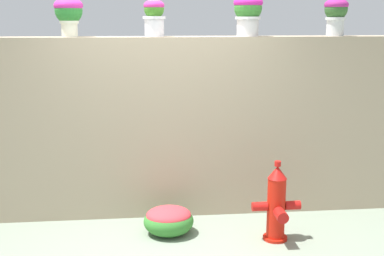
# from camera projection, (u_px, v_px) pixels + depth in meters

# --- Properties ---
(ground_plane) EXTENTS (24.00, 24.00, 0.00)m
(ground_plane) POSITION_uv_depth(u_px,v_px,m) (167.00, 252.00, 4.90)
(ground_plane) COLOR gray
(stone_wall) EXTENTS (6.55, 0.38, 2.03)m
(stone_wall) POSITION_uv_depth(u_px,v_px,m) (161.00, 127.00, 5.74)
(stone_wall) COLOR tan
(stone_wall) RESTS_ON ground
(potted_plant_2) EXTENTS (0.31, 0.31, 0.42)m
(potted_plant_2) POSITION_uv_depth(u_px,v_px,m) (69.00, 11.00, 5.36)
(potted_plant_2) COLOR beige
(potted_plant_2) RESTS_ON stone_wall
(potted_plant_3) EXTENTS (0.25, 0.25, 0.40)m
(potted_plant_3) POSITION_uv_depth(u_px,v_px,m) (154.00, 15.00, 5.46)
(potted_plant_3) COLOR silver
(potted_plant_3) RESTS_ON stone_wall
(potted_plant_4) EXTENTS (0.32, 0.32, 0.46)m
(potted_plant_4) POSITION_uv_depth(u_px,v_px,m) (248.00, 10.00, 5.53)
(potted_plant_4) COLOR silver
(potted_plant_4) RESTS_ON stone_wall
(potted_plant_5) EXTENTS (0.27, 0.27, 0.43)m
(potted_plant_5) POSITION_uv_depth(u_px,v_px,m) (336.00, 12.00, 5.63)
(potted_plant_5) COLOR silver
(potted_plant_5) RESTS_ON stone_wall
(fire_hydrant) EXTENTS (0.50, 0.39, 0.83)m
(fire_hydrant) POSITION_uv_depth(u_px,v_px,m) (277.00, 205.00, 5.10)
(fire_hydrant) COLOR red
(fire_hydrant) RESTS_ON ground
(flower_bush_left) EXTENTS (0.53, 0.47, 0.30)m
(flower_bush_left) POSITION_uv_depth(u_px,v_px,m) (169.00, 219.00, 5.29)
(flower_bush_left) COLOR #367F30
(flower_bush_left) RESTS_ON ground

